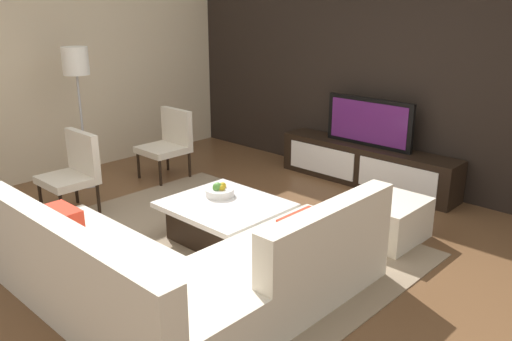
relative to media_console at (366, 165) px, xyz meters
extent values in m
plane|color=brown|center=(0.00, -2.40, -0.25)|extent=(14.00, 14.00, 0.00)
cube|color=black|center=(0.00, 0.30, 1.15)|extent=(6.40, 0.12, 2.80)
cube|color=beige|center=(-3.20, -2.20, 1.15)|extent=(0.12, 5.20, 2.80)
cube|color=gray|center=(-0.10, -2.40, -0.24)|extent=(3.43, 2.57, 0.01)
cube|color=black|center=(0.00, 0.00, 0.00)|extent=(2.32, 0.42, 0.50)
cube|color=white|center=(-0.53, -0.21, 0.00)|extent=(0.98, 0.01, 0.35)
cube|color=white|center=(0.53, -0.21, 0.00)|extent=(0.98, 0.01, 0.35)
cube|color=black|center=(0.00, 0.00, 0.54)|extent=(1.15, 0.05, 0.58)
cube|color=#591E66|center=(0.00, -0.03, 0.54)|extent=(1.04, 0.01, 0.49)
cube|color=beige|center=(0.20, -3.70, -0.04)|extent=(2.34, 0.85, 0.41)
cube|color=beige|center=(0.20, -4.03, 0.36)|extent=(2.34, 0.18, 0.40)
cube|color=beige|center=(0.94, -2.56, -0.04)|extent=(0.85, 1.43, 0.41)
cube|color=beige|center=(1.28, -2.56, 0.36)|extent=(0.18, 1.43, 0.40)
cube|color=red|center=(-0.50, -3.70, 0.27)|extent=(0.36, 0.20, 0.22)
cube|color=red|center=(0.94, -2.20, 0.19)|extent=(0.60, 0.44, 0.06)
cube|color=black|center=(-0.10, -2.30, -0.08)|extent=(0.85, 0.75, 0.33)
cube|color=white|center=(-0.10, -2.30, 0.10)|extent=(1.06, 0.94, 0.05)
cylinder|color=black|center=(-2.03, -3.20, -0.06)|extent=(0.04, 0.04, 0.38)
cylinder|color=black|center=(-1.56, -3.20, -0.06)|extent=(0.04, 0.04, 0.38)
cylinder|color=black|center=(-2.03, -2.78, -0.06)|extent=(0.04, 0.04, 0.38)
cylinder|color=black|center=(-1.56, -2.78, -0.06)|extent=(0.04, 0.04, 0.38)
cube|color=beige|center=(-1.79, -2.99, 0.13)|extent=(0.55, 0.49, 0.08)
cube|color=beige|center=(-1.79, -2.78, 0.40)|extent=(0.55, 0.08, 0.45)
cylinder|color=#A5A5AA|center=(-2.49, -2.39, -0.24)|extent=(0.28, 0.28, 0.02)
cylinder|color=#A5A5AA|center=(-2.49, -2.39, 0.44)|extent=(0.03, 0.03, 1.34)
cylinder|color=white|center=(-2.49, -2.39, 1.27)|extent=(0.30, 0.30, 0.32)
cube|color=beige|center=(0.95, -1.21, -0.05)|extent=(0.70, 0.70, 0.40)
cylinder|color=silver|center=(-0.28, -2.20, 0.17)|extent=(0.28, 0.28, 0.07)
sphere|color=gold|center=(-0.25, -2.20, 0.21)|extent=(0.07, 0.07, 0.07)
sphere|color=gold|center=(-0.29, -2.14, 0.21)|extent=(0.07, 0.07, 0.07)
sphere|color=#4C8C33|center=(-0.29, -2.22, 0.22)|extent=(0.10, 0.10, 0.10)
cylinder|color=black|center=(-2.25, -1.80, -0.06)|extent=(0.04, 0.04, 0.38)
cylinder|color=black|center=(-1.79, -1.80, -0.06)|extent=(0.04, 0.04, 0.38)
cylinder|color=black|center=(-2.25, -1.34, -0.06)|extent=(0.04, 0.04, 0.38)
cylinder|color=black|center=(-1.79, -1.34, -0.06)|extent=(0.04, 0.04, 0.38)
cube|color=beige|center=(-2.02, -1.57, 0.13)|extent=(0.54, 0.54, 0.08)
cube|color=beige|center=(-2.02, -1.34, 0.40)|extent=(0.54, 0.08, 0.45)
camera|label=1|loc=(3.28, -5.44, 1.96)|focal=36.95mm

